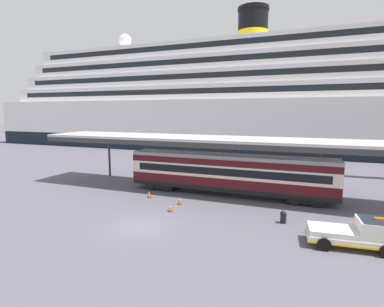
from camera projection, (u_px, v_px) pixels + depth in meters
ground_plane at (141, 227)px, 21.87m from camera, size 400.00×400.00×0.00m
cruise_ship at (255, 102)px, 70.30m from camera, size 126.05×31.81×31.62m
platform_canopy at (230, 140)px, 29.77m from camera, size 41.65×6.17×5.71m
train_carriage at (228, 173)px, 29.83m from camera, size 20.31×2.81×4.11m
service_truck at (361, 233)px, 18.32m from camera, size 5.37×2.63×2.02m
traffic_cone_near at (149, 194)px, 29.27m from camera, size 0.36×0.36×0.66m
traffic_cone_mid at (180, 200)px, 27.10m from camera, size 0.36×0.36×0.73m
traffic_cone_far at (170, 207)px, 25.22m from camera, size 0.36×0.36×0.72m
quay_bollard at (283, 216)px, 22.53m from camera, size 0.48×0.48×0.96m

